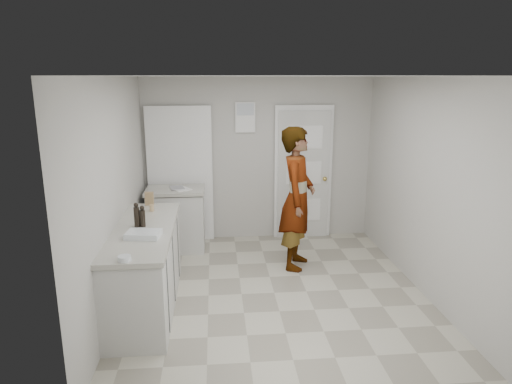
{
  "coord_description": "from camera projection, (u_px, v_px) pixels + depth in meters",
  "views": [
    {
      "loc": [
        -0.66,
        -4.92,
        2.49
      ],
      "look_at": [
        -0.18,
        0.4,
        1.14
      ],
      "focal_mm": 32.0,
      "sensor_mm": 36.0,
      "label": 1
    }
  ],
  "objects": [
    {
      "name": "side_counter",
      "position": [
        177.0,
        221.0,
        6.7
      ],
      "size": [
        0.84,
        0.61,
        0.93
      ],
      "color": "silver",
      "rests_on": "ground"
    },
    {
      "name": "oil_cruet_b",
      "position": [
        137.0,
        215.0,
        4.87
      ],
      "size": [
        0.06,
        0.06,
        0.27
      ],
      "color": "black",
      "rests_on": "main_counter"
    },
    {
      "name": "main_counter",
      "position": [
        146.0,
        271.0,
        4.99
      ],
      "size": [
        0.64,
        1.96,
        0.93
      ],
      "color": "silver",
      "rests_on": "ground"
    },
    {
      "name": "baking_dish",
      "position": [
        143.0,
        235.0,
        4.58
      ],
      "size": [
        0.36,
        0.28,
        0.06
      ],
      "rotation": [
        0.0,
        0.0,
        -0.14
      ],
      "color": "silver",
      "rests_on": "main_counter"
    },
    {
      "name": "egg_bowl",
      "position": [
        124.0,
        258.0,
        3.99
      ],
      "size": [
        0.12,
        0.12,
        0.04
      ],
      "color": "silver",
      "rests_on": "main_counter"
    },
    {
      "name": "oil_cruet_a",
      "position": [
        142.0,
        217.0,
        4.88
      ],
      "size": [
        0.06,
        0.06,
        0.24
      ],
      "color": "black",
      "rests_on": "main_counter"
    },
    {
      "name": "person",
      "position": [
        297.0,
        199.0,
        5.98
      ],
      "size": [
        0.65,
        0.8,
        1.88
      ],
      "primitive_type": "imported",
      "rotation": [
        0.0,
        0.0,
        1.23
      ],
      "color": "silver",
      "rests_on": "ground"
    },
    {
      "name": "cake_mix_box",
      "position": [
        149.0,
        199.0,
        5.71
      ],
      "size": [
        0.11,
        0.06,
        0.17
      ],
      "primitive_type": "cube",
      "rotation": [
        0.0,
        0.0,
        -0.11
      ],
      "color": "olive",
      "rests_on": "main_counter"
    },
    {
      "name": "room_shell",
      "position": [
        247.0,
        175.0,
        7.04
      ],
      "size": [
        4.0,
        4.0,
        4.0
      ],
      "color": "#B9B7AF",
      "rests_on": "ground"
    },
    {
      "name": "spice_jar",
      "position": [
        152.0,
        208.0,
        5.46
      ],
      "size": [
        0.05,
        0.05,
        0.08
      ],
      "primitive_type": "cylinder",
      "color": "tan",
      "rests_on": "main_counter"
    },
    {
      "name": "papers",
      "position": [
        181.0,
        189.0,
        6.54
      ],
      "size": [
        0.34,
        0.36,
        0.01
      ],
      "primitive_type": "cube",
      "rotation": [
        0.0,
        0.0,
        0.56
      ],
      "color": "white",
      "rests_on": "side_counter"
    },
    {
      "name": "ground",
      "position": [
        274.0,
        293.0,
        5.42
      ],
      "size": [
        4.0,
        4.0,
        0.0
      ],
      "primitive_type": "plane",
      "color": "gray",
      "rests_on": "ground"
    }
  ]
}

